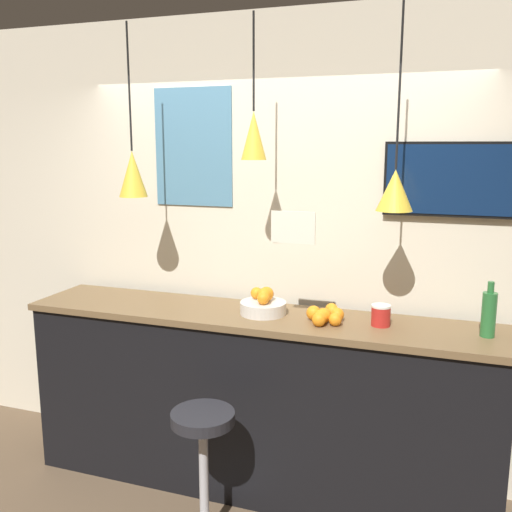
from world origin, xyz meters
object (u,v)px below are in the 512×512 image
bar_stool (204,460)px  mounted_tv (449,180)px  fruit_bowl (263,304)px  spread_jar (381,315)px  juice_bottle (489,313)px

bar_stool → mounted_tv: (1.12, 0.91, 1.44)m
fruit_bowl → mounted_tv: (0.99, 0.31, 0.73)m
fruit_bowl → spread_jar: 0.69m
spread_jar → mounted_tv: 0.85m
juice_bottle → spread_jar: bearing=180.0°
juice_bottle → mounted_tv: bearing=127.9°
fruit_bowl → juice_bottle: (1.24, -0.00, 0.06)m
fruit_bowl → spread_jar: size_ratio=2.31×
bar_stool → spread_jar: 1.23m
juice_bottle → mounted_tv: size_ratio=0.41×
bar_stool → spread_jar: size_ratio=6.27×
bar_stool → mounted_tv: bearing=38.9°
bar_stool → mounted_tv: 2.04m
spread_jar → mounted_tv: (0.31, 0.31, 0.73)m
spread_jar → mounted_tv: size_ratio=0.17×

